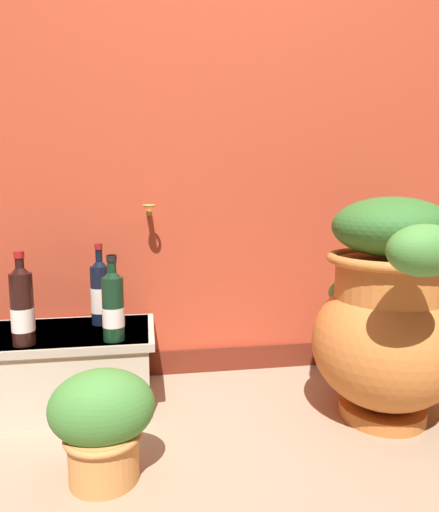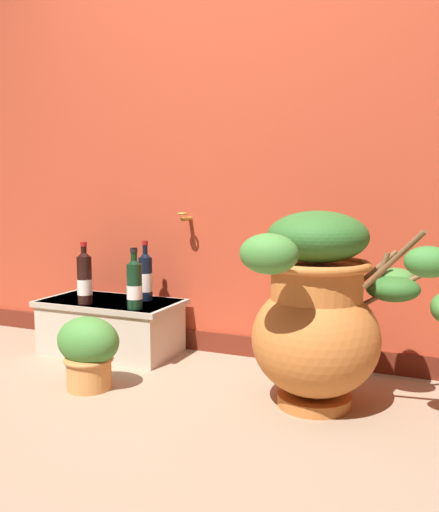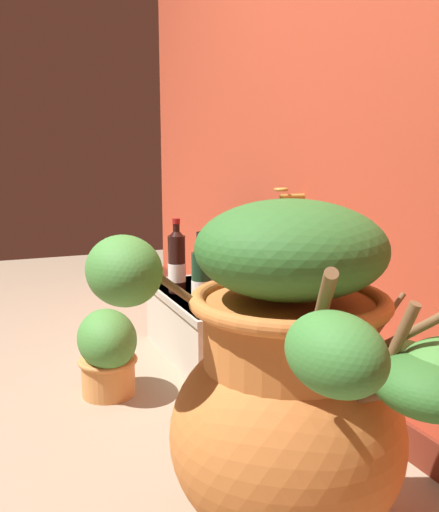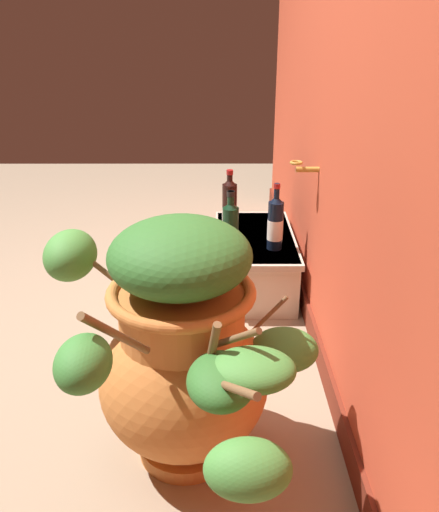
{
  "view_description": "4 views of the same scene",
  "coord_description": "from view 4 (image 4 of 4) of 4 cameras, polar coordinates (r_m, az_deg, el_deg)",
  "views": [
    {
      "loc": [
        -0.31,
        -0.91,
        0.84
      ],
      "look_at": [
        -0.05,
        0.66,
        0.61
      ],
      "focal_mm": 31.56,
      "sensor_mm": 36.0,
      "label": 1
    },
    {
      "loc": [
        1.05,
        -1.62,
        0.9
      ],
      "look_at": [
        0.03,
        0.76,
        0.59
      ],
      "focal_mm": 37.9,
      "sensor_mm": 36.0,
      "label": 2
    },
    {
      "loc": [
        1.57,
        -0.03,
        0.92
      ],
      "look_at": [
        -0.09,
        0.66,
        0.58
      ],
      "focal_mm": 38.78,
      "sensor_mm": 36.0,
      "label": 3
    },
    {
      "loc": [
        1.93,
        0.67,
        1.32
      ],
      "look_at": [
        -0.02,
        0.67,
        0.47
      ],
      "focal_mm": 36.92,
      "sensor_mm": 36.0,
      "label": 4
    }
  ],
  "objects": [
    {
      "name": "wine_bottle_left",
      "position": [
        2.6,
        6.07,
        3.61
      ],
      "size": [
        0.08,
        0.08,
        0.33
      ],
      "color": "black",
      "rests_on": "stone_ledge"
    },
    {
      "name": "wine_bottle_middle",
      "position": [
        2.81,
        1.09,
        5.49
      ],
      "size": [
        0.08,
        0.08,
        0.34
      ],
      "color": "black",
      "rests_on": "stone_ledge"
    },
    {
      "name": "stone_ledge",
      "position": [
        2.85,
        3.77,
        -0.29
      ],
      "size": [
        0.78,
        0.42,
        0.3
      ],
      "color": "beige",
      "rests_on": "ground_plane"
    },
    {
      "name": "ground_plane",
      "position": [
        2.43,
        -16.31,
        -10.32
      ],
      "size": [
        7.0,
        7.0,
        0.0
      ],
      "primitive_type": "plane",
      "color": "gray"
    },
    {
      "name": "potted_shrub",
      "position": [
        2.65,
        -7.12,
        -2.02
      ],
      "size": [
        0.3,
        0.23,
        0.34
      ],
      "color": "#D68E4C",
      "rests_on": "ground_plane"
    },
    {
      "name": "terracotta_urn",
      "position": [
        1.63,
        -3.84,
        -10.27
      ],
      "size": [
        0.85,
        0.84,
        0.82
      ],
      "color": "#C17033",
      "rests_on": "ground_plane"
    },
    {
      "name": "wine_bottle_right",
      "position": [
        2.52,
        1.2,
        3.09
      ],
      "size": [
        0.08,
        0.08,
        0.32
      ],
      "color": "black",
      "rests_on": "stone_ledge"
    },
    {
      "name": "back_wall",
      "position": [
        2.0,
        16.58,
        22.07
      ],
      "size": [
        4.4,
        0.33,
        2.6
      ],
      "color": "#B74228",
      "rests_on": "ground_plane"
    }
  ]
}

